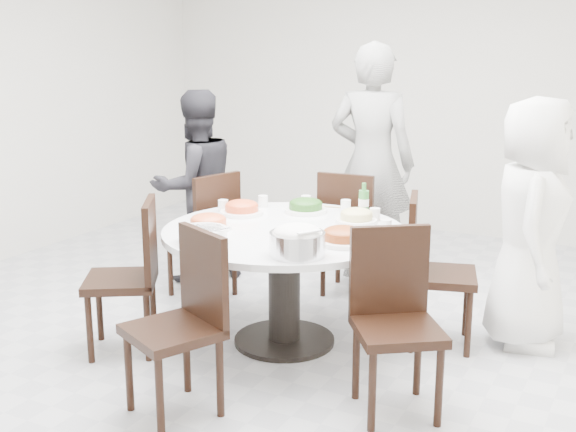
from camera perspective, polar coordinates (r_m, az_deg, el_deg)
The scene contains 22 objects.
floor at distance 4.85m, azimuth 0.52°, elevation -9.07°, with size 6.00×6.00×0.01m, color #B3B4B8.
wall_back at distance 7.28m, azimuth 11.63°, elevation 9.68°, with size 6.00×0.01×2.80m, color silver.
dining_table at distance 4.55m, azimuth -0.30°, elevation -5.59°, with size 1.50×1.50×0.75m, color white.
chair_ne at distance 4.60m, azimuth 12.06°, elevation -4.37°, with size 0.42×0.42×0.95m, color black.
chair_n at distance 5.45m, azimuth 5.12°, elevation -1.27°, with size 0.42×0.42×0.95m, color black.
chair_nw at distance 5.40m, azimuth -6.86°, elevation -1.46°, with size 0.42×0.42×0.95m, color black.
chair_sw at distance 4.52m, azimuth -13.11°, elevation -4.73°, with size 0.42×0.42×0.95m, color black.
chair_s at distance 3.72m, azimuth -9.14°, elevation -8.65°, with size 0.42×0.42×0.95m, color black.
chair_se at distance 3.72m, azimuth 8.68°, elevation -8.59°, with size 0.42×0.42×0.95m, color black.
diner_right at distance 4.68m, azimuth 18.62°, elevation -0.60°, with size 0.76×0.50×1.56m, color white.
diner_middle at distance 5.72m, azimuth 6.62°, elevation 4.16°, with size 0.68×0.45×1.88m, color black.
diner_left at distance 5.72m, azimuth -7.29°, elevation 2.30°, with size 0.74×0.57×1.51m, color black.
dish_greens at distance 4.85m, azimuth 1.40°, elevation 0.72°, with size 0.29×0.29×0.07m, color white.
dish_pale at distance 4.59m, azimuth 5.42°, elevation -0.12°, with size 0.26×0.26×0.07m, color white.
dish_orange at distance 4.80m, azimuth -3.67°, elevation 0.56°, with size 0.28×0.28×0.08m, color white.
dish_redbrown at distance 4.12m, azimuth 4.39°, elevation -1.67°, with size 0.31×0.31×0.08m, color white.
dish_tofu at distance 4.44m, azimuth -6.31°, elevation -0.58°, with size 0.28×0.28×0.07m, color white.
rice_bowl at distance 3.87m, azimuth 0.74°, elevation -2.22°, with size 0.30×0.30×0.13m, color silver.
soup_bowl at distance 4.16m, azimuth -6.74°, elevation -1.51°, with size 0.28×0.28×0.09m, color white.
beverage_bottle at distance 4.72m, azimuth 6.00°, elevation 1.25°, with size 0.07×0.07×0.23m, color #2D722F.
tea_cups at distance 4.98m, azimuth 2.82°, elevation 1.07°, with size 0.07×0.07×0.08m, color white.
chopsticks at distance 5.04m, azimuth 3.30°, elevation 0.84°, with size 0.24×0.04×0.01m, color tan, non-canonical shape.
Camera 1 is at (2.05, -3.97, 1.88)m, focal length 45.00 mm.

